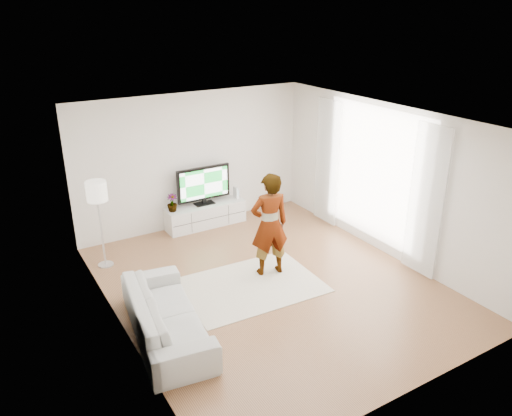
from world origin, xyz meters
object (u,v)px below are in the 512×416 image
floor_lamp (97,195)px  sofa (166,314)px  rug (251,285)px  media_console (206,215)px  player (269,225)px  television (204,184)px

floor_lamp → sofa: bearing=-85.6°
rug → floor_lamp: size_ratio=1.43×
media_console → floor_lamp: size_ratio=1.07×
media_console → player: player is taller
television → rug: bearing=-99.3°
rug → sofa: bearing=-162.6°
sofa → floor_lamp: 2.72m
television → rug: (-0.44, -2.66, -0.92)m
television → rug: 2.85m
floor_lamp → media_console: bearing=15.8°
player → sofa: bearing=30.1°
media_console → sofa: bearing=-124.0°
sofa → floor_lamp: (-0.19, 2.51, 1.02)m
television → media_console: bearing=-90.0°
media_console → rug: (-0.44, -2.63, -0.24)m
media_console → television: 0.68m
media_console → sofa: sofa is taller
television → rug: television is taller
media_console → rug: media_console is taller
media_console → rug: size_ratio=0.75×
rug → television: bearing=80.7°
player → sofa: (-2.20, -0.75, -0.59)m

